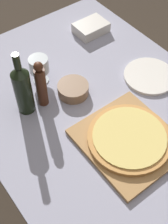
{
  "coord_description": "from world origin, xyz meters",
  "views": [
    {
      "loc": [
        -0.56,
        -0.52,
        1.76
      ],
      "look_at": [
        -0.1,
        0.09,
        0.79
      ],
      "focal_mm": 50.0,
      "sensor_mm": 36.0,
      "label": 1
    }
  ],
  "objects": [
    {
      "name": "wine_bottle",
      "position": [
        -0.25,
        0.29,
        0.86
      ],
      "size": [
        0.07,
        0.07,
        0.3
      ],
      "color": "black",
      "rests_on": "dining_table"
    },
    {
      "name": "pizza",
      "position": [
        -0.02,
        -0.09,
        0.76
      ],
      "size": [
        0.32,
        0.32,
        0.02
      ],
      "color": "#C68947",
      "rests_on": "cutting_board"
    },
    {
      "name": "dinner_plate",
      "position": [
        0.3,
        0.11,
        0.74
      ],
      "size": [
        0.24,
        0.24,
        0.01
      ],
      "color": "silver",
      "rests_on": "dining_table"
    },
    {
      "name": "dining_table",
      "position": [
        0.0,
        0.0,
        0.65
      ],
      "size": [
        0.99,
        1.62,
        0.73
      ],
      "color": "#9393A8",
      "rests_on": "ground_plane"
    },
    {
      "name": "food_container",
      "position": [
        0.29,
        0.54,
        0.76
      ],
      "size": [
        0.17,
        0.12,
        0.05
      ],
      "color": "beige",
      "rests_on": "dining_table"
    },
    {
      "name": "wine_glass",
      "position": [
        -0.11,
        0.4,
        0.82
      ],
      "size": [
        0.09,
        0.09,
        0.13
      ],
      "color": "silver",
      "rests_on": "dining_table"
    },
    {
      "name": "ground_plane",
      "position": [
        0.0,
        0.0,
        0.0
      ],
      "size": [
        12.0,
        12.0,
        0.0
      ],
      "primitive_type": "plane",
      "color": "#382D23"
    },
    {
      "name": "small_bowl",
      "position": [
        -0.04,
        0.25,
        0.76
      ],
      "size": [
        0.14,
        0.14,
        0.05
      ],
      "color": "#84664C",
      "rests_on": "dining_table"
    },
    {
      "name": "cutting_board",
      "position": [
        -0.02,
        -0.09,
        0.74
      ],
      "size": [
        0.34,
        0.37,
        0.02
      ],
      "color": "#A87A47",
      "rests_on": "dining_table"
    },
    {
      "name": "pepper_mill",
      "position": [
        -0.17,
        0.28,
        0.84
      ],
      "size": [
        0.05,
        0.05,
        0.23
      ],
      "color": "#4C2819",
      "rests_on": "dining_table"
    }
  ]
}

